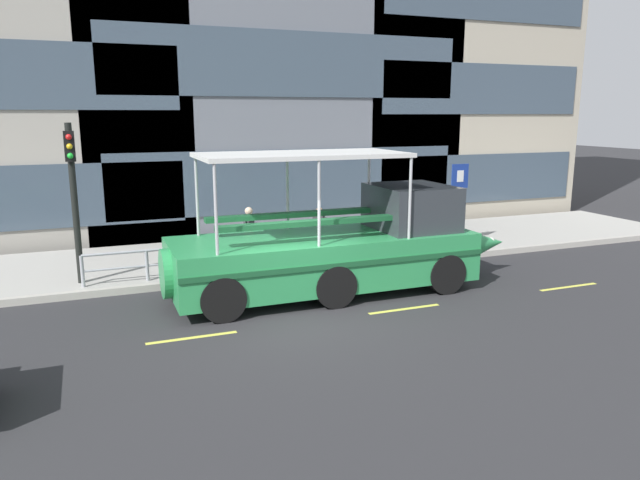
{
  "coord_description": "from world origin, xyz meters",
  "views": [
    {
      "loc": [
        -4.11,
        -11.74,
        4.37
      ],
      "look_at": [
        1.15,
        1.59,
        1.3
      ],
      "focal_mm": 33.3,
      "sensor_mm": 36.0,
      "label": 1
    }
  ],
  "objects_px": {
    "pedestrian_mid_left": "(319,228)",
    "duck_tour_boat": "(344,248)",
    "pedestrian_mid_right": "(249,229)",
    "traffic_light_pole": "(73,188)",
    "parking_sign": "(459,191)",
    "pedestrian_near_bow": "(415,219)"
  },
  "relations": [
    {
      "from": "traffic_light_pole",
      "to": "duck_tour_boat",
      "type": "height_order",
      "value": "traffic_light_pole"
    },
    {
      "from": "pedestrian_mid_right",
      "to": "traffic_light_pole",
      "type": "bearing_deg",
      "value": -174.3
    },
    {
      "from": "traffic_light_pole",
      "to": "parking_sign",
      "type": "bearing_deg",
      "value": 0.98
    },
    {
      "from": "traffic_light_pole",
      "to": "duck_tour_boat",
      "type": "xyz_separation_m",
      "value": [
        6.14,
        -2.45,
        -1.49
      ]
    },
    {
      "from": "pedestrian_mid_left",
      "to": "pedestrian_near_bow",
      "type": "bearing_deg",
      "value": 0.85
    },
    {
      "from": "duck_tour_boat",
      "to": "pedestrian_near_bow",
      "type": "relative_size",
      "value": 5.81
    },
    {
      "from": "pedestrian_near_bow",
      "to": "duck_tour_boat",
      "type": "bearing_deg",
      "value": -142.9
    },
    {
      "from": "pedestrian_mid_left",
      "to": "duck_tour_boat",
      "type": "bearing_deg",
      "value": -98.41
    },
    {
      "from": "traffic_light_pole",
      "to": "pedestrian_mid_right",
      "type": "height_order",
      "value": "traffic_light_pole"
    },
    {
      "from": "traffic_light_pole",
      "to": "duck_tour_boat",
      "type": "distance_m",
      "value": 6.77
    },
    {
      "from": "parking_sign",
      "to": "duck_tour_boat",
      "type": "relative_size",
      "value": 0.28
    },
    {
      "from": "traffic_light_pole",
      "to": "duck_tour_boat",
      "type": "relative_size",
      "value": 0.43
    },
    {
      "from": "parking_sign",
      "to": "pedestrian_mid_right",
      "type": "relative_size",
      "value": 1.63
    },
    {
      "from": "traffic_light_pole",
      "to": "pedestrian_mid_right",
      "type": "bearing_deg",
      "value": 5.7
    },
    {
      "from": "traffic_light_pole",
      "to": "parking_sign",
      "type": "distance_m",
      "value": 11.28
    },
    {
      "from": "pedestrian_near_bow",
      "to": "pedestrian_mid_left",
      "type": "xyz_separation_m",
      "value": [
        -3.23,
        -0.05,
        -0.05
      ]
    },
    {
      "from": "parking_sign",
      "to": "pedestrian_mid_right",
      "type": "bearing_deg",
      "value": 177.86
    },
    {
      "from": "pedestrian_mid_left",
      "to": "pedestrian_mid_right",
      "type": "height_order",
      "value": "pedestrian_mid_right"
    },
    {
      "from": "pedestrian_mid_right",
      "to": "duck_tour_boat",
      "type": "bearing_deg",
      "value": -60.32
    },
    {
      "from": "pedestrian_mid_left",
      "to": "pedestrian_mid_right",
      "type": "xyz_separation_m",
      "value": [
        -2.05,
        0.21,
        0.06
      ]
    },
    {
      "from": "pedestrian_near_bow",
      "to": "pedestrian_mid_left",
      "type": "relative_size",
      "value": 1.05
    },
    {
      "from": "pedestrian_mid_right",
      "to": "parking_sign",
      "type": "bearing_deg",
      "value": -2.14
    }
  ]
}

